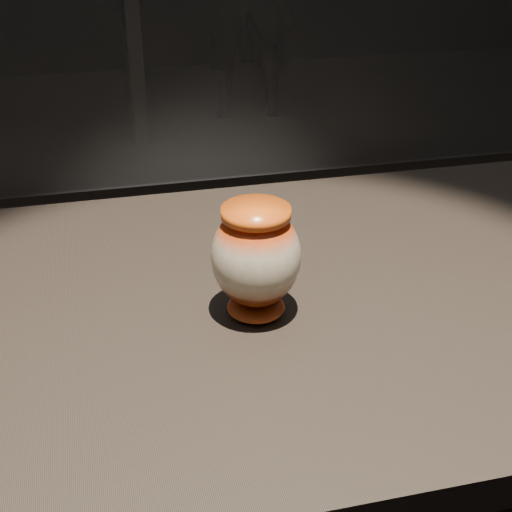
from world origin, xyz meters
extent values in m
cube|color=black|center=(0.00, 0.00, 0.88)|extent=(2.00, 0.80, 0.05)
ellipsoid|color=#612208|center=(0.14, -0.05, 0.91)|extent=(0.10, 0.10, 0.02)
ellipsoid|color=beige|center=(0.14, -0.05, 0.99)|extent=(0.14, 0.14, 0.14)
cylinder|color=#F54D17|center=(0.14, -0.05, 1.06)|extent=(0.11, 0.11, 0.01)
cube|color=black|center=(0.23, 3.45, 0.42)|extent=(0.08, 0.50, 0.85)
camera|label=1|loc=(-0.05, -0.86, 1.45)|focal=50.00mm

